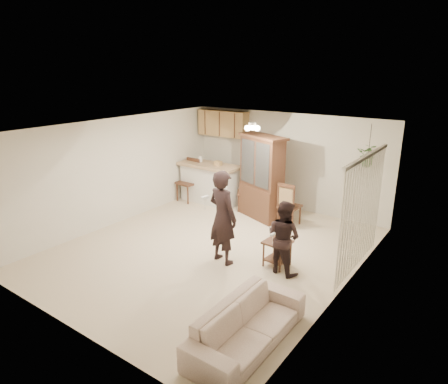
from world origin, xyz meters
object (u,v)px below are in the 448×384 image
Objects in this scene: child at (283,238)px; chair_hutch_right at (289,213)px; china_hutch at (262,178)px; side_table at (277,253)px; chair_bar at (188,189)px; chair_hutch_left at (246,199)px; adult at (223,218)px; sofa at (248,320)px.

child reaches higher than chair_hutch_right.
china_hutch reaches higher than side_table.
chair_bar reaches higher than chair_hutch_right.
chair_bar is (-2.32, -0.07, -0.68)m from china_hutch.
child is 3.39m from chair_hutch_left.
chair_bar is at bearing -18.06° from child.
adult is 1.22m from side_table.
sofa reaches higher than side_table.
adult is at bearing -33.54° from chair_bar.
china_hutch is at bearing 7.55° from chair_bar.
sofa is 6.21m from chair_bar.
child is (-0.55, 2.06, 0.31)m from sofa.
child is 1.14× the size of chair_bar.
side_table is 0.53× the size of chair_hutch_right.
child is 2.81m from china_hutch.
adult is 3.04m from chair_hutch_left.
child is 0.66× the size of china_hutch.
child is at bearing 114.97° from chair_hutch_right.
chair_bar is at bearing 1.34° from chair_hutch_right.
china_hutch is at bearing 127.43° from side_table.
adult is 1.70× the size of chair_hutch_right.
child is (1.13, 0.30, -0.22)m from adult.
adult is at bearing 86.56° from chair_hutch_right.
child is 1.27× the size of chair_hutch_right.
sofa is 2.49m from adult.
chair_bar is 1.75m from chair_hutch_left.
chair_hutch_left reaches higher than side_table.
chair_hutch_right is at bearing 110.78° from side_table.
chair_bar is (-4.06, 2.11, -0.34)m from child.
sofa is 1.59× the size of chair_bar.
chair_bar reaches higher than side_table.
chair_hutch_left is 1.00× the size of chair_hutch_right.
adult is at bearing 43.81° from sofa.
chair_hutch_right is at bearing -82.75° from adult.
chair_hutch_left is at bearing 32.83° from sofa.
adult is 3.83m from chair_bar.
side_table is at bearing -28.40° from child.
sofa is at bearing 110.72° from chair_hutch_right.
chair_hutch_left is at bearing 177.66° from china_hutch.
child is 2.35m from chair_hutch_right.
chair_bar is at bearing 47.96° from sofa.
china_hutch is 1.95× the size of chair_hutch_left.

